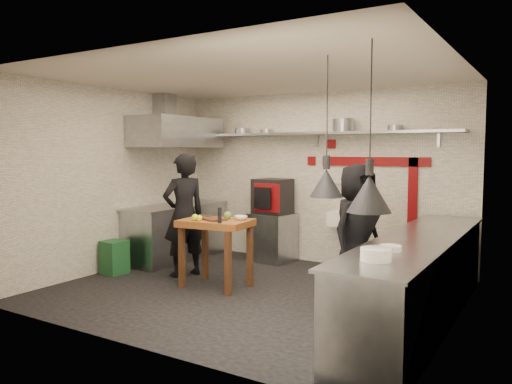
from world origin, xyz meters
The scene contains 47 objects.
floor centered at (0.00, 0.00, 0.00)m, with size 5.00×5.00×0.00m, color black.
ceiling centered at (0.00, 0.00, 2.80)m, with size 5.00×5.00×0.00m, color beige.
wall_back centered at (0.00, 2.10, 1.40)m, with size 5.00×0.04×2.80m, color white.
wall_front centered at (0.00, -2.10, 1.40)m, with size 5.00×0.04×2.80m, color white.
wall_left centered at (-2.50, 0.00, 1.40)m, with size 0.04×4.20×2.80m, color white.
wall_right centered at (2.50, 0.00, 1.40)m, with size 0.04×4.20×2.80m, color white.
red_band_horiz centered at (0.95, 2.08, 1.68)m, with size 1.70×0.02×0.14m, color maroon.
red_band_vert centered at (1.55, 2.08, 1.20)m, with size 0.14×0.02×1.10m, color maroon.
red_tile_a centered at (0.25, 2.08, 1.95)m, with size 0.14×0.02×0.14m, color maroon.
red_tile_b centered at (-0.10, 2.08, 1.68)m, with size 0.14×0.02×0.14m, color maroon.
back_shelf centered at (0.00, 1.92, 2.12)m, with size 4.60×0.34×0.04m, color gray.
shelf_bracket_left centered at (-1.90, 2.07, 2.02)m, with size 0.04×0.06×0.24m, color gray.
shelf_bracket_mid centered at (0.00, 2.07, 2.02)m, with size 0.04×0.06×0.24m, color gray.
shelf_bracket_right centered at (1.90, 2.07, 2.02)m, with size 0.04×0.06×0.24m, color gray.
pan_far_left centered at (-1.36, 1.92, 2.19)m, with size 0.26×0.26×0.09m, color gray.
pan_mid_left centered at (-0.87, 1.92, 2.18)m, with size 0.21×0.21×0.07m, color gray.
stock_pot centered at (0.51, 1.92, 2.24)m, with size 0.33×0.33×0.20m, color gray.
pan_right centered at (1.32, 1.92, 2.18)m, with size 0.23×0.23×0.08m, color gray.
oven_stand centered at (-0.67, 1.79, 0.40)m, with size 0.65×0.59×0.80m, color gray.
combi_oven centered at (-0.66, 1.77, 1.09)m, with size 0.54×0.50×0.58m, color black.
oven_door centered at (-0.62, 1.50, 1.09)m, with size 0.50×0.03×0.46m, color maroon.
oven_glass centered at (-0.66, 1.44, 1.09)m, with size 0.33×0.01×0.34m, color black.
hand_sink centered at (0.55, 1.92, 0.78)m, with size 0.46×0.34×0.22m, color white.
sink_tap centered at (0.55, 1.92, 0.96)m, with size 0.03×0.03×0.14m, color gray.
sink_drain centered at (0.55, 1.88, 0.34)m, with size 0.06×0.06×0.66m, color gray.
utensil_rail centered at (0.55, 2.06, 1.32)m, with size 0.02×0.02×0.90m, color gray.
counter_right centered at (2.15, 0.00, 0.45)m, with size 0.70×3.80×0.90m, color gray.
counter_right_top centered at (2.15, 0.00, 0.92)m, with size 0.76×3.90×0.03m, color gray.
plate_stack centered at (2.12, -1.38, 0.99)m, with size 0.25×0.25×0.11m, color white.
small_bowl_right centered at (2.10, -0.90, 0.96)m, with size 0.20×0.20×0.05m, color white.
counter_left centered at (-2.15, 1.05, 0.45)m, with size 0.70×1.90×0.90m, color gray.
counter_left_top centered at (-2.15, 1.05, 0.92)m, with size 0.76×2.00×0.03m, color gray.
extractor_hood centered at (-2.10, 1.05, 2.15)m, with size 0.78×1.60×0.50m, color gray.
hood_duct centered at (-2.35, 1.05, 2.55)m, with size 0.28×0.28×0.50m, color gray.
green_bin centered at (-2.26, -0.22, 0.25)m, with size 0.33×0.33×0.50m, color #1A5028.
prep_table centered at (-0.54, 0.00, 0.46)m, with size 0.92×0.64×0.92m, color #945627, non-canonical shape.
cutting_board centered at (-0.54, -0.05, 0.93)m, with size 0.34×0.24×0.03m, color #4D2C19.
pepper_mill centered at (-0.31, -0.23, 1.02)m, with size 0.05×0.05×0.20m, color black.
lemon_a centered at (-0.72, -0.21, 0.96)m, with size 0.09×0.09×0.09m, color yellow.
lemon_b centered at (-0.65, -0.22, 0.96)m, with size 0.08×0.08×0.08m, color yellow.
veg_ball centered at (-0.43, 0.13, 0.97)m, with size 0.11×0.11×0.11m, color #5C8737.
steel_tray centered at (-0.81, 0.13, 0.94)m, with size 0.20×0.13×0.03m, color gray.
bowl centered at (-0.23, 0.15, 0.95)m, with size 0.18×0.18×0.06m, color white.
heat_lamp_near centered at (1.37, -0.70, 2.09)m, with size 0.34×0.34×1.42m, color black, non-canonical shape.
heat_lamp_far centered at (1.99, -1.21, 2.06)m, with size 0.39×0.39×1.49m, color black, non-canonical shape.
chef_left centered at (-1.29, 0.25, 0.91)m, with size 0.66×0.43×1.81m, color black.
chef_right centered at (1.24, 0.57, 0.84)m, with size 0.82×0.54×1.69m, color black.
Camera 1 is at (3.41, -5.40, 1.85)m, focal length 35.00 mm.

